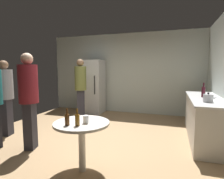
% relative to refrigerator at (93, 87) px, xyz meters
% --- Properties ---
extents(ground_plane, '(5.20, 5.20, 0.10)m').
position_rel_refrigerator_xyz_m(ground_plane, '(0.97, -2.20, -0.95)').
color(ground_plane, '#9E7C56').
extents(wall_back, '(5.32, 0.06, 2.70)m').
position_rel_refrigerator_xyz_m(wall_back, '(0.97, 0.43, 0.45)').
color(wall_back, beige).
rests_on(wall_back, ground_plane).
extents(refrigerator, '(0.70, 0.68, 1.80)m').
position_rel_refrigerator_xyz_m(refrigerator, '(0.00, 0.00, 0.00)').
color(refrigerator, silver).
rests_on(refrigerator, ground_plane).
extents(kitchen_counter, '(0.64, 2.20, 0.90)m').
position_rel_refrigerator_xyz_m(kitchen_counter, '(3.25, -1.47, -0.45)').
color(kitchen_counter, beige).
rests_on(kitchen_counter, ground_plane).
extents(kettle, '(0.24, 0.17, 0.18)m').
position_rel_refrigerator_xyz_m(kettle, '(3.20, -2.07, 0.07)').
color(kettle, '#B2B2B7').
rests_on(kettle, kitchen_counter).
extents(wine_bottle_on_counter, '(0.08, 0.08, 0.31)m').
position_rel_refrigerator_xyz_m(wine_bottle_on_counter, '(3.21, -1.46, 0.12)').
color(wine_bottle_on_counter, '#3F141E').
rests_on(wine_bottle_on_counter, kitchen_counter).
extents(foreground_table, '(0.80, 0.80, 0.73)m').
position_rel_refrigerator_xyz_m(foreground_table, '(1.37, -3.41, -0.27)').
color(foreground_table, beige).
rests_on(foreground_table, ground_plane).
extents(beer_bottle_amber, '(0.06, 0.06, 0.23)m').
position_rel_refrigerator_xyz_m(beer_bottle_amber, '(1.40, -3.58, -0.08)').
color(beer_bottle_amber, '#8C5919').
rests_on(beer_bottle_amber, foreground_table).
extents(beer_bottle_brown, '(0.06, 0.06, 0.23)m').
position_rel_refrigerator_xyz_m(beer_bottle_brown, '(1.26, -3.61, -0.08)').
color(beer_bottle_brown, '#593314').
rests_on(beer_bottle_brown, foreground_table).
extents(plastic_cup_white, '(0.08, 0.08, 0.11)m').
position_rel_refrigerator_xyz_m(plastic_cup_white, '(1.46, -3.44, -0.11)').
color(plastic_cup_white, white).
rests_on(plastic_cup_white, foreground_table).
extents(person_in_gray_shirt, '(0.41, 0.41, 1.68)m').
position_rel_refrigerator_xyz_m(person_in_gray_shirt, '(-0.93, -2.64, 0.08)').
color(person_in_gray_shirt, '#2D2D38').
rests_on(person_in_gray_shirt, ground_plane).
extents(person_in_olive_shirt, '(0.46, 0.46, 1.79)m').
position_rel_refrigerator_xyz_m(person_in_olive_shirt, '(0.01, -0.91, 0.15)').
color(person_in_olive_shirt, '#2D2D38').
rests_on(person_in_olive_shirt, ground_plane).
extents(person_in_maroon_shirt, '(0.42, 0.42, 1.78)m').
position_rel_refrigerator_xyz_m(person_in_maroon_shirt, '(0.10, -3.04, 0.14)').
color(person_in_maroon_shirt, '#2D2D38').
rests_on(person_in_maroon_shirt, ground_plane).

